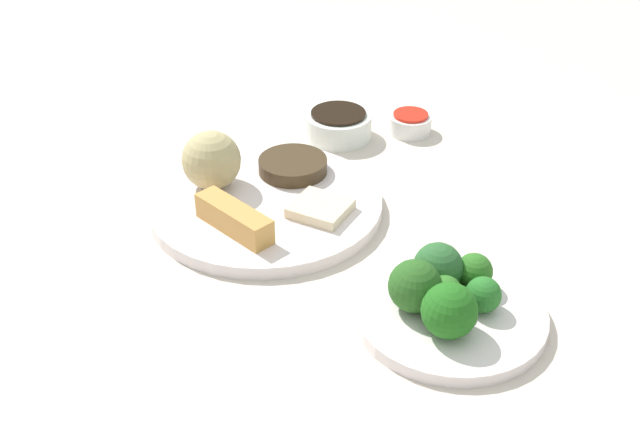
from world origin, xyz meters
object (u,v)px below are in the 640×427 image
object	(u,v)px
broccoli_plate	(450,314)
soy_sauce_bowl	(338,126)
main_plate	(266,204)
sauce_ramekin_sweet_and_sour	(410,124)

from	to	relation	value
broccoli_plate	soy_sauce_bowl	xyz separation A→B (m)	(-0.24, 0.34, 0.01)
soy_sauce_bowl	main_plate	bearing A→B (deg)	-95.02
main_plate	sauce_ramekin_sweet_and_sour	xyz separation A→B (m)	(0.11, 0.27, 0.01)
soy_sauce_bowl	sauce_ramekin_sweet_and_sour	size ratio (longest dim) A/B	1.56
broccoli_plate	soy_sauce_bowl	distance (m)	0.42
main_plate	broccoli_plate	xyz separation A→B (m)	(0.26, -0.13, -0.00)
broccoli_plate	sauce_ramekin_sweet_and_sour	size ratio (longest dim) A/B	3.21
main_plate	soy_sauce_bowl	distance (m)	0.22
main_plate	sauce_ramekin_sweet_and_sour	distance (m)	0.29
main_plate	broccoli_plate	world-z (taller)	main_plate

